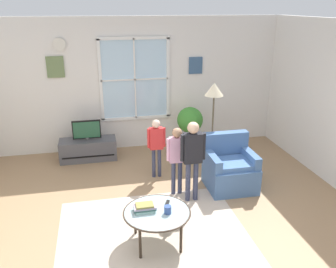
% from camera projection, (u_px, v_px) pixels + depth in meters
% --- Properties ---
extents(ground_plane, '(6.63, 6.66, 0.02)m').
position_uv_depth(ground_plane, '(162.00, 229.00, 4.79)').
color(ground_plane, '#9E7A56').
extents(back_wall, '(6.03, 0.17, 2.66)m').
position_uv_depth(back_wall, '(133.00, 84.00, 7.16)').
color(back_wall, silver).
rests_on(back_wall, ground_plane).
extents(area_rug, '(2.47, 2.05, 0.01)m').
position_uv_depth(area_rug, '(153.00, 234.00, 4.68)').
color(area_rug, '#C6B29E').
rests_on(area_rug, ground_plane).
extents(tv_stand, '(1.08, 0.44, 0.41)m').
position_uv_depth(tv_stand, '(88.00, 149.00, 6.88)').
color(tv_stand, '#4C4C51').
rests_on(tv_stand, ground_plane).
extents(television, '(0.53, 0.08, 0.39)m').
position_uv_depth(television, '(87.00, 130.00, 6.73)').
color(television, '#4C4C4C').
rests_on(television, tv_stand).
extents(armchair, '(0.76, 0.74, 0.87)m').
position_uv_depth(armchair, '(230.00, 169.00, 5.79)').
color(armchair, '#476B9E').
rests_on(armchair, ground_plane).
extents(coffee_table, '(0.85, 0.85, 0.46)m').
position_uv_depth(coffee_table, '(157.00, 213.00, 4.36)').
color(coffee_table, '#99B2B7').
rests_on(coffee_table, ground_plane).
extents(book_stack, '(0.28, 0.17, 0.09)m').
position_uv_depth(book_stack, '(145.00, 208.00, 4.36)').
color(book_stack, '#96C6BC').
rests_on(book_stack, coffee_table).
extents(cup, '(0.09, 0.09, 0.10)m').
position_uv_depth(cup, '(168.00, 210.00, 4.31)').
color(cup, '#334C8C').
rests_on(cup, coffee_table).
extents(remote_near_books, '(0.09, 0.14, 0.02)m').
position_uv_depth(remote_near_books, '(167.00, 203.00, 4.52)').
color(remote_near_books, black).
rests_on(remote_near_books, coffee_table).
extents(person_red_shirt, '(0.32, 0.14, 1.05)m').
position_uv_depth(person_red_shirt, '(156.00, 142.00, 6.01)').
color(person_red_shirt, '#333851').
rests_on(person_red_shirt, ground_plane).
extents(person_black_shirt, '(0.38, 0.17, 1.27)m').
position_uv_depth(person_black_shirt, '(193.00, 153.00, 5.22)').
color(person_black_shirt, '#333851').
rests_on(person_black_shirt, ground_plane).
extents(person_pink_shirt, '(0.34, 0.15, 1.11)m').
position_uv_depth(person_pink_shirt, '(177.00, 154.00, 5.44)').
color(person_pink_shirt, '#333851').
rests_on(person_pink_shirt, ground_plane).
extents(potted_plant_by_window, '(0.52, 0.52, 0.94)m').
position_uv_depth(potted_plant_by_window, '(190.00, 123.00, 7.12)').
color(potted_plant_by_window, '#4C565B').
rests_on(potted_plant_by_window, ground_plane).
extents(floor_lamp, '(0.32, 0.32, 1.61)m').
position_uv_depth(floor_lamp, '(214.00, 98.00, 6.06)').
color(floor_lamp, black).
rests_on(floor_lamp, ground_plane).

